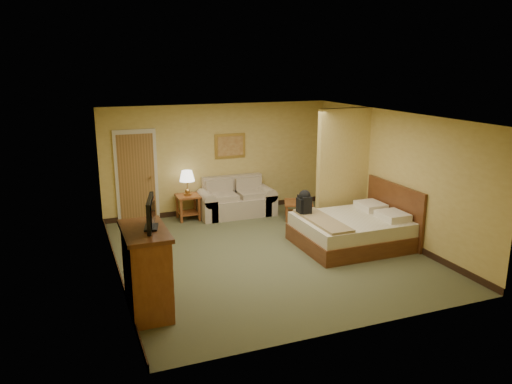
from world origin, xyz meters
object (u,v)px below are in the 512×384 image
coffee_table (298,207)px  bed (355,230)px  dresser (147,270)px  loveseat (236,203)px

coffee_table → bed: bearing=-81.2°
coffee_table → bed: (0.30, -1.94, 0.02)m
dresser → bed: 4.48m
loveseat → coffee_table: loveseat is taller
loveseat → coffee_table: 1.49m
loveseat → bed: 3.17m
coffee_table → dresser: 5.12m
loveseat → bed: (1.54, -2.77, 0.03)m
coffee_table → dresser: dresser is taller
dresser → bed: (4.29, 1.25, -0.32)m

